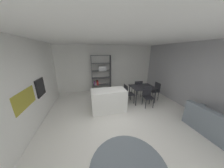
% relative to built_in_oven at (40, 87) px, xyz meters
% --- Properties ---
extents(ground_plane, '(9.01, 9.01, 0.00)m').
position_rel_built_in_oven_xyz_m(ground_plane, '(2.57, -0.88, -1.18)').
color(ground_plane, silver).
extents(ceiling_slab, '(6.55, 6.45, 0.06)m').
position_rel_built_in_oven_xyz_m(ceiling_slab, '(2.57, -0.88, 1.61)').
color(ceiling_slab, white).
rests_on(ceiling_slab, ground_plane).
extents(back_partition, '(6.55, 0.06, 2.76)m').
position_rel_built_in_oven_xyz_m(back_partition, '(2.57, 2.31, 0.20)').
color(back_partition, silver).
rests_on(back_partition, ground_plane).
extents(right_partition_gray, '(0.06, 6.45, 2.76)m').
position_rel_built_in_oven_xyz_m(right_partition_gray, '(5.81, -0.88, 0.20)').
color(right_partition_gray, '#9E9EA3').
rests_on(right_partition_gray, ground_plane).
extents(tall_cabinet_run_left, '(0.63, 5.82, 2.76)m').
position_rel_built_in_oven_xyz_m(tall_cabinet_run_left, '(-0.34, -0.88, 0.20)').
color(tall_cabinet_run_left, white).
rests_on(tall_cabinet_run_left, ground_plane).
extents(cabinet_niche_splashback, '(0.01, 0.96, 0.49)m').
position_rel_built_in_oven_xyz_m(cabinet_niche_splashback, '(-0.02, -0.93, -0.02)').
color(cabinet_niche_splashback, '#9E932D').
rests_on(cabinet_niche_splashback, ground_plane).
extents(built_in_oven, '(0.06, 0.61, 0.61)m').
position_rel_built_in_oven_xyz_m(built_in_oven, '(0.00, 0.00, 0.00)').
color(built_in_oven, black).
rests_on(built_in_oven, ground_plane).
extents(kitchen_island, '(1.40, 0.74, 0.91)m').
position_rel_built_in_oven_xyz_m(kitchen_island, '(2.43, -0.16, -0.72)').
color(kitchen_island, white).
rests_on(kitchen_island, ground_plane).
extents(open_bookshelf, '(1.13, 0.35, 2.19)m').
position_rel_built_in_oven_xyz_m(open_bookshelf, '(2.43, 2.00, -0.04)').
color(open_bookshelf, '#4C4C51').
rests_on(open_bookshelf, ground_plane).
extents(foreground_floor_rug, '(1.68, 1.68, 0.01)m').
position_rel_built_in_oven_xyz_m(foreground_floor_rug, '(2.37, -2.46, -1.17)').
color(foreground_floor_rug, slate).
rests_on(foreground_floor_rug, ground_plane).
extents(dining_table, '(1.10, 0.88, 0.77)m').
position_rel_built_in_oven_xyz_m(dining_table, '(4.20, 0.27, -0.49)').
color(dining_table, '#232328').
rests_on(dining_table, ground_plane).
extents(dining_chair_island_side, '(0.42, 0.44, 0.90)m').
position_rel_built_in_oven_xyz_m(dining_chair_island_side, '(3.43, 0.27, -0.64)').
color(dining_chair_island_side, '#232328').
rests_on(dining_chair_island_side, ground_plane).
extents(dining_chair_near, '(0.46, 0.46, 0.90)m').
position_rel_built_in_oven_xyz_m(dining_chair_near, '(4.21, -0.20, -0.65)').
color(dining_chair_near, '#232328').
rests_on(dining_chair_near, ground_plane).
extents(dining_chair_far, '(0.44, 0.41, 0.92)m').
position_rel_built_in_oven_xyz_m(dining_chair_far, '(4.20, 0.74, -0.62)').
color(dining_chair_far, '#232328').
rests_on(dining_chair_far, ground_plane).
extents(dining_chair_window_side, '(0.42, 0.43, 0.90)m').
position_rel_built_in_oven_xyz_m(dining_chair_window_side, '(4.96, 0.26, -0.63)').
color(dining_chair_window_side, '#232328').
rests_on(dining_chair_window_side, ground_plane).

